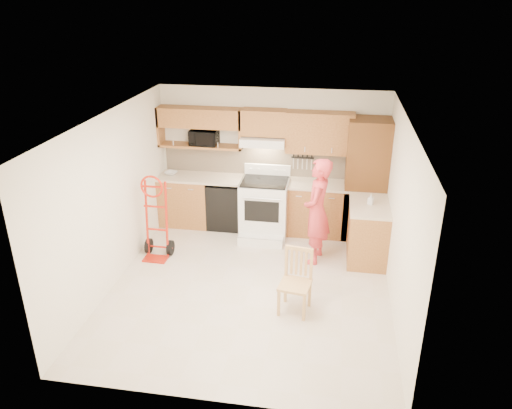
% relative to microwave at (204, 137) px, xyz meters
% --- Properties ---
extents(floor, '(4.00, 4.50, 0.02)m').
position_rel_microwave_xyz_m(floor, '(1.19, -2.08, -1.64)').
color(floor, beige).
rests_on(floor, ground).
extents(ceiling, '(4.00, 4.50, 0.02)m').
position_rel_microwave_xyz_m(ceiling, '(1.19, -2.08, 0.88)').
color(ceiling, white).
rests_on(ceiling, ground).
extents(wall_back, '(4.00, 0.02, 2.50)m').
position_rel_microwave_xyz_m(wall_back, '(1.19, 0.17, -0.38)').
color(wall_back, white).
rests_on(wall_back, ground).
extents(wall_front, '(4.00, 0.02, 2.50)m').
position_rel_microwave_xyz_m(wall_front, '(1.19, -4.34, -0.38)').
color(wall_front, white).
rests_on(wall_front, ground).
extents(wall_left, '(0.02, 4.50, 2.50)m').
position_rel_microwave_xyz_m(wall_left, '(-0.82, -2.08, -0.38)').
color(wall_left, white).
rests_on(wall_left, ground).
extents(wall_right, '(0.02, 4.50, 2.50)m').
position_rel_microwave_xyz_m(wall_right, '(3.20, -2.08, -0.38)').
color(wall_right, white).
rests_on(wall_right, ground).
extents(backsplash, '(3.92, 0.03, 0.55)m').
position_rel_microwave_xyz_m(backsplash, '(1.19, 0.15, -0.43)').
color(backsplash, beige).
rests_on(backsplash, wall_back).
extents(lower_cab_left, '(0.90, 0.60, 0.90)m').
position_rel_microwave_xyz_m(lower_cab_left, '(-0.36, -0.14, -1.18)').
color(lower_cab_left, '#AF743D').
rests_on(lower_cab_left, ground).
extents(dishwasher, '(0.60, 0.60, 0.85)m').
position_rel_microwave_xyz_m(dishwasher, '(0.39, -0.14, -1.20)').
color(dishwasher, black).
rests_on(dishwasher, ground).
extents(lower_cab_right, '(1.14, 0.60, 0.90)m').
position_rel_microwave_xyz_m(lower_cab_right, '(2.02, -0.14, -1.18)').
color(lower_cab_right, '#AF743D').
rests_on(lower_cab_right, ground).
extents(countertop_left, '(1.50, 0.63, 0.04)m').
position_rel_microwave_xyz_m(countertop_left, '(-0.06, -0.13, -0.71)').
color(countertop_left, beige).
rests_on(countertop_left, lower_cab_left).
extents(countertop_right, '(1.14, 0.63, 0.04)m').
position_rel_microwave_xyz_m(countertop_right, '(2.02, -0.13, -0.71)').
color(countertop_right, beige).
rests_on(countertop_right, lower_cab_right).
extents(cab_return_right, '(0.60, 1.00, 0.90)m').
position_rel_microwave_xyz_m(cab_return_right, '(2.89, -0.94, -1.18)').
color(cab_return_right, '#AF743D').
rests_on(cab_return_right, ground).
extents(countertop_return, '(0.63, 1.00, 0.04)m').
position_rel_microwave_xyz_m(countertop_return, '(2.89, -0.94, -0.71)').
color(countertop_return, beige).
rests_on(countertop_return, cab_return_right).
extents(pantry_tall, '(0.70, 0.60, 2.10)m').
position_rel_microwave_xyz_m(pantry_tall, '(2.84, -0.14, -0.58)').
color(pantry_tall, '#553611').
rests_on(pantry_tall, ground).
extents(upper_cab_left, '(1.50, 0.33, 0.34)m').
position_rel_microwave_xyz_m(upper_cab_left, '(-0.06, 0.00, 0.35)').
color(upper_cab_left, '#AF743D').
rests_on(upper_cab_left, wall_back).
extents(upper_shelf_mw, '(1.50, 0.33, 0.04)m').
position_rel_microwave_xyz_m(upper_shelf_mw, '(-0.06, 0.00, -0.16)').
color(upper_shelf_mw, '#AF743D').
rests_on(upper_shelf_mw, wall_back).
extents(upper_cab_center, '(0.76, 0.33, 0.44)m').
position_rel_microwave_xyz_m(upper_cab_center, '(1.07, 0.00, 0.31)').
color(upper_cab_center, '#AF743D').
rests_on(upper_cab_center, wall_back).
extents(upper_cab_right, '(1.14, 0.33, 0.70)m').
position_rel_microwave_xyz_m(upper_cab_right, '(2.02, 0.00, 0.17)').
color(upper_cab_right, '#AF743D').
rests_on(upper_cab_right, wall_back).
extents(range_hood, '(0.76, 0.46, 0.14)m').
position_rel_microwave_xyz_m(range_hood, '(1.07, -0.06, 0.00)').
color(range_hood, white).
rests_on(range_hood, wall_back).
extents(knife_strip, '(0.40, 0.05, 0.29)m').
position_rel_microwave_xyz_m(knife_strip, '(1.74, 0.12, -0.39)').
color(knife_strip, black).
rests_on(knife_strip, backsplash).
extents(microwave, '(0.50, 0.35, 0.27)m').
position_rel_microwave_xyz_m(microwave, '(0.00, 0.00, 0.00)').
color(microwave, black).
rests_on(microwave, upper_shelf_mw).
extents(range, '(0.81, 1.07, 1.20)m').
position_rel_microwave_xyz_m(range, '(1.14, -0.41, -1.03)').
color(range, white).
rests_on(range, ground).
extents(person, '(0.49, 0.68, 1.71)m').
position_rel_microwave_xyz_m(person, '(2.08, -1.14, -0.77)').
color(person, '#D83940').
rests_on(person, ground).
extents(hand_truck, '(0.51, 0.47, 1.27)m').
position_rel_microwave_xyz_m(hand_truck, '(-0.46, -1.46, -0.99)').
color(hand_truck, red).
rests_on(hand_truck, ground).
extents(dining_chair, '(0.46, 0.49, 0.89)m').
position_rel_microwave_xyz_m(dining_chair, '(1.88, -2.58, -1.18)').
color(dining_chair, tan).
rests_on(dining_chair, ground).
extents(soap_bottle, '(0.10, 0.10, 0.17)m').
position_rel_microwave_xyz_m(soap_bottle, '(2.89, -0.92, -0.60)').
color(soap_bottle, white).
rests_on(soap_bottle, countertop_return).
extents(bowl, '(0.26, 0.26, 0.05)m').
position_rel_microwave_xyz_m(bowl, '(-0.60, -0.14, -0.66)').
color(bowl, white).
rests_on(bowl, countertop_left).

